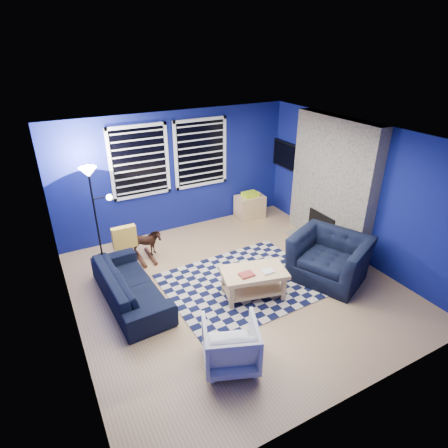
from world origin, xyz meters
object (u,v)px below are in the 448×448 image
object	(u,v)px
sofa	(130,285)
armchair_bent	(230,344)
rocking_horse	(144,244)
coffee_table	(254,278)
cabinet	(250,206)
floor_lamp	(92,185)
armchair_big	(329,258)
tv	(288,156)

from	to	relation	value
sofa	armchair_bent	size ratio (longest dim) A/B	2.76
rocking_horse	coffee_table	xyz separation A→B (m)	(1.18, -1.90, 0.01)
cabinet	coffee_table	bearing A→B (deg)	-117.46
floor_lamp	armchair_bent	bearing A→B (deg)	-75.70
cabinet	floor_lamp	world-z (taller)	floor_lamp
rocking_horse	floor_lamp	world-z (taller)	floor_lamp
rocking_horse	coffee_table	distance (m)	2.24
sofa	armchair_big	size ratio (longest dim) A/B	1.60
armchair_big	armchair_bent	bearing A→B (deg)	-94.62
sofa	cabinet	bearing A→B (deg)	-65.12
tv	floor_lamp	bearing A→B (deg)	179.69
coffee_table	floor_lamp	bearing A→B (deg)	128.19
rocking_horse	tv	bearing A→B (deg)	-66.66
coffee_table	cabinet	size ratio (longest dim) A/B	1.71
sofa	cabinet	size ratio (longest dim) A/B	2.94
floor_lamp	rocking_horse	bearing A→B (deg)	-34.44
armchair_big	armchair_bent	size ratio (longest dim) A/B	1.73
armchair_bent	coffee_table	distance (m)	1.44
rocking_horse	coffee_table	size ratio (longest dim) A/B	0.56
armchair_big	rocking_horse	bearing A→B (deg)	-153.11
rocking_horse	cabinet	xyz separation A→B (m)	(2.70, 0.66, -0.06)
armchair_big	rocking_horse	xyz separation A→B (m)	(-2.60, 2.06, -0.05)
sofa	armchair_big	bearing A→B (deg)	-110.33
sofa	floor_lamp	bearing A→B (deg)	1.29
rocking_horse	floor_lamp	size ratio (longest dim) A/B	0.35
tv	coffee_table	bearing A→B (deg)	-134.74
tv	cabinet	xyz separation A→B (m)	(-0.82, 0.21, -1.13)
sofa	coffee_table	world-z (taller)	sofa
tv	armchair_big	bearing A→B (deg)	-109.93
armchair_big	cabinet	distance (m)	2.72
sofa	cabinet	xyz separation A→B (m)	(3.26, 1.74, -0.01)
floor_lamp	cabinet	bearing A→B (deg)	3.17
sofa	armchair_big	distance (m)	3.32
tv	floor_lamp	distance (m)	4.20
coffee_table	floor_lamp	distance (m)	3.22
rocking_horse	floor_lamp	distance (m)	1.39
cabinet	floor_lamp	xyz separation A→B (m)	(-3.38, -0.19, 1.18)
floor_lamp	sofa	bearing A→B (deg)	-85.57
armchair_big	rocking_horse	size ratio (longest dim) A/B	1.91
armchair_big	rocking_horse	world-z (taller)	armchair_big
sofa	cabinet	world-z (taller)	cabinet
tv	armchair_big	xyz separation A→B (m)	(-0.91, -2.51, -1.01)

